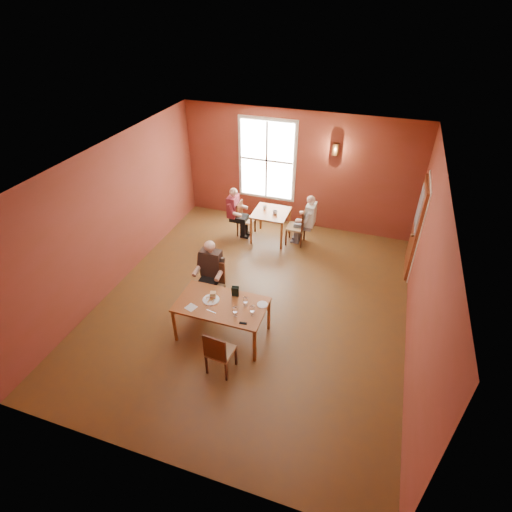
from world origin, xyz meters
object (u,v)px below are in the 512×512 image
(main_table, at_px, (222,319))
(chair_diner_maroon, at_px, (246,219))
(diner_main, at_px, (210,281))
(chair_diner_white, at_px, (296,226))
(diner_maroon, at_px, (245,213))
(second_table, at_px, (271,225))
(chair_empty, at_px, (221,350))
(diner_white, at_px, (298,221))
(chair_diner_main, at_px, (211,287))

(main_table, xyz_separation_m, chair_diner_maroon, (-0.79, 3.52, 0.07))
(main_table, distance_m, diner_main, 0.85)
(chair_diner_white, xyz_separation_m, diner_maroon, (-1.33, 0.00, 0.15))
(second_table, distance_m, chair_diner_maroon, 0.65)
(chair_empty, distance_m, diner_white, 4.29)
(diner_main, relative_size, chair_empty, 1.48)
(second_table, bearing_deg, chair_diner_main, -97.12)
(diner_main, bearing_deg, second_table, -97.04)
(chair_empty, relative_size, chair_diner_white, 0.96)
(main_table, bearing_deg, diner_maroon, 103.15)
(chair_diner_white, relative_size, chair_diner_maroon, 1.07)
(chair_diner_maroon, xyz_separation_m, diner_maroon, (-0.03, 0.00, 0.18))
(diner_main, xyz_separation_m, diner_white, (1.04, 2.90, -0.04))
(main_table, xyz_separation_m, diner_white, (0.54, 3.52, 0.25))
(chair_diner_white, bearing_deg, chair_diner_main, 160.64)
(chair_diner_maroon, distance_m, diner_maroon, 0.18)
(main_table, bearing_deg, diner_main, 128.88)
(diner_main, height_order, second_table, diner_main)
(diner_white, bearing_deg, chair_diner_maroon, 90.00)
(chair_diner_main, xyz_separation_m, diner_white, (1.04, 2.87, 0.14))
(main_table, relative_size, chair_diner_main, 1.62)
(chair_diner_main, distance_m, diner_maroon, 2.89)
(chair_diner_main, bearing_deg, chair_diner_maroon, -84.19)
(chair_empty, bearing_deg, chair_diner_white, 92.15)
(diner_main, xyz_separation_m, chair_empty, (0.79, -1.38, -0.22))
(chair_diner_main, xyz_separation_m, diner_main, (0.00, -0.03, 0.18))
(chair_diner_main, bearing_deg, main_table, 127.57)
(main_table, height_order, chair_empty, chair_empty)
(chair_empty, height_order, chair_diner_maroon, chair_empty)
(chair_diner_white, height_order, diner_maroon, diner_maroon)
(main_table, relative_size, diner_main, 1.19)
(second_table, height_order, chair_diner_white, chair_diner_white)
(chair_empty, height_order, diner_maroon, diner_maroon)
(chair_diner_main, relative_size, chair_diner_white, 1.04)
(chair_diner_main, bearing_deg, diner_main, 90.00)
(chair_empty, xyz_separation_m, chair_diner_maroon, (-1.08, 4.28, -0.01))
(chair_diner_main, xyz_separation_m, chair_diner_maroon, (-0.29, 2.87, -0.05))
(chair_empty, bearing_deg, chair_diner_main, 124.35)
(chair_diner_white, height_order, diner_white, diner_white)
(chair_diner_main, distance_m, diner_white, 3.05)
(chair_diner_main, bearing_deg, chair_empty, 119.26)
(chair_diner_white, bearing_deg, diner_white, -90.00)
(chair_empty, distance_m, chair_diner_maroon, 4.41)
(chair_diner_main, bearing_deg, diner_white, -109.90)
(chair_diner_maroon, bearing_deg, chair_empty, 14.18)
(diner_white, relative_size, diner_maroon, 1.01)
(chair_empty, xyz_separation_m, diner_white, (0.25, 4.28, 0.17))
(main_table, distance_m, chair_empty, 0.81)
(chair_empty, xyz_separation_m, diner_maroon, (-1.11, 4.28, 0.17))
(chair_diner_white, distance_m, diner_white, 0.16)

